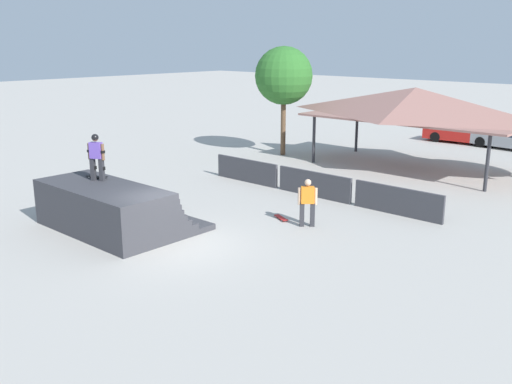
{
  "coord_description": "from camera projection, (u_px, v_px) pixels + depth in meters",
  "views": [
    {
      "loc": [
        13.46,
        -10.91,
        6.24
      ],
      "look_at": [
        -0.21,
        4.13,
        0.87
      ],
      "focal_mm": 40.0,
      "sensor_mm": 36.0,
      "label": 1
    }
  ],
  "objects": [
    {
      "name": "skateboard_on_ground",
      "position": [
        281.0,
        218.0,
        20.65
      ],
      "size": [
        0.84,
        0.53,
        0.09
      ],
      "rotation": [
        0.0,
        0.0,
        5.85
      ],
      "color": "silver",
      "rests_on": "ground"
    },
    {
      "name": "pavilion_shelter",
      "position": [
        415.0,
        104.0,
        28.19
      ],
      "size": [
        10.79,
        4.9,
        4.07
      ],
      "color": "#2D2D33",
      "rests_on": "ground"
    },
    {
      "name": "parked_car_red",
      "position": [
        461.0,
        133.0,
        36.25
      ],
      "size": [
        4.54,
        1.81,
        1.27
      ],
      "rotation": [
        0.0,
        0.0,
        0.04
      ],
      "color": "red",
      "rests_on": "ground"
    },
    {
      "name": "tree_beside_pavilion",
      "position": [
        284.0,
        76.0,
        31.4
      ],
      "size": [
        3.19,
        3.19,
        6.03
      ],
      "color": "brown",
      "rests_on": "ground"
    },
    {
      "name": "parked_car_silver",
      "position": [
        509.0,
        139.0,
        34.19
      ],
      "size": [
        4.7,
        2.12,
        1.27
      ],
      "rotation": [
        0.0,
        0.0,
        -0.1
      ],
      "color": "#A8AAAF",
      "rests_on": "ground"
    },
    {
      "name": "barrier_fence",
      "position": [
        314.0,
        184.0,
        23.62
      ],
      "size": [
        11.3,
        0.12,
        1.05
      ],
      "color": "#3D3D42",
      "rests_on": "ground"
    },
    {
      "name": "skateboard_on_deck",
      "position": [
        97.0,
        177.0,
        20.04
      ],
      "size": [
        0.86,
        0.47,
        0.09
      ],
      "rotation": [
        0.0,
        0.0,
        0.34
      ],
      "color": "silver",
      "rests_on": "quarter_pipe_ramp"
    },
    {
      "name": "skater_on_deck",
      "position": [
        96.0,
        154.0,
        19.49
      ],
      "size": [
        0.69,
        0.43,
        1.63
      ],
      "rotation": [
        0.0,
        0.0,
        0.44
      ],
      "color": "#2D2D33",
      "rests_on": "quarter_pipe_ramp"
    },
    {
      "name": "quarter_pipe_ramp",
      "position": [
        111.0,
        209.0,
        19.38
      ],
      "size": [
        5.23,
        3.79,
        1.59
      ],
      "color": "#38383D",
      "rests_on": "ground"
    },
    {
      "name": "bystander_walking",
      "position": [
        308.0,
        200.0,
        19.68
      ],
      "size": [
        0.58,
        0.53,
        1.69
      ],
      "rotation": [
        0.0,
        0.0,
        3.86
      ],
      "color": "#2D2D33",
      "rests_on": "ground"
    },
    {
      "name": "ground_plane",
      "position": [
        174.0,
        244.0,
        18.15
      ],
      "size": [
        160.0,
        160.0,
        0.0
      ],
      "primitive_type": "plane",
      "color": "#ADA8A0"
    }
  ]
}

